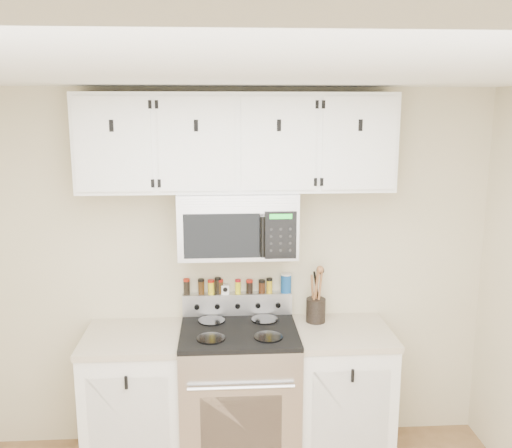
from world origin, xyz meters
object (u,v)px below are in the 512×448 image
(range, at_px, (239,394))
(salt_canister, at_px, (286,283))
(microwave, at_px, (238,223))
(utensil_crock, at_px, (316,308))

(range, height_order, salt_canister, salt_canister)
(microwave, relative_size, utensil_crock, 1.97)
(microwave, xyz_separation_m, utensil_crock, (0.53, 0.05, -0.61))
(range, bearing_deg, salt_canister, 39.70)
(utensil_crock, bearing_deg, salt_canister, 151.03)
(utensil_crock, xyz_separation_m, salt_canister, (-0.19, 0.11, 0.15))
(utensil_crock, height_order, salt_canister, utensil_crock)
(microwave, bearing_deg, salt_canister, 24.61)
(microwave, height_order, utensil_crock, microwave)
(range, height_order, microwave, microwave)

